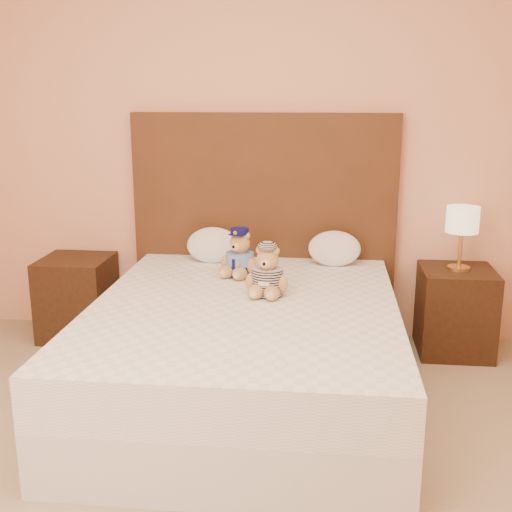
{
  "coord_description": "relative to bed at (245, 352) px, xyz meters",
  "views": [
    {
      "loc": [
        0.42,
        -1.98,
        1.64
      ],
      "look_at": [
        0.03,
        1.45,
        0.74
      ],
      "focal_mm": 45.0,
      "sensor_mm": 36.0,
      "label": 1
    }
  ],
  "objects": [
    {
      "name": "room_walls",
      "position": [
        0.0,
        -0.74,
        1.53
      ],
      "size": [
        4.04,
        4.52,
        2.72
      ],
      "color": "#EEA782",
      "rests_on": "ground"
    },
    {
      "name": "bed",
      "position": [
        0.0,
        0.0,
        0.0
      ],
      "size": [
        1.6,
        2.0,
        0.55
      ],
      "color": "white",
      "rests_on": "ground"
    },
    {
      "name": "headboard",
      "position": [
        0.0,
        1.01,
        0.47
      ],
      "size": [
        1.75,
        0.08,
        1.5
      ],
      "primitive_type": "cube",
      "color": "#4D2A17",
      "rests_on": "ground"
    },
    {
      "name": "nightstand_left",
      "position": [
        -1.25,
        0.8,
        -0.0
      ],
      "size": [
        0.45,
        0.45,
        0.55
      ],
      "primitive_type": "cube",
      "color": "#341C10",
      "rests_on": "ground"
    },
    {
      "name": "nightstand_right",
      "position": [
        1.25,
        0.8,
        -0.0
      ],
      "size": [
        0.45,
        0.45,
        0.55
      ],
      "primitive_type": "cube",
      "color": "#341C10",
      "rests_on": "ground"
    },
    {
      "name": "lamp",
      "position": [
        1.25,
        0.8,
        0.57
      ],
      "size": [
        0.2,
        0.2,
        0.4
      ],
      "color": "gold",
      "rests_on": "nightstand_right"
    },
    {
      "name": "teddy_police",
      "position": [
        -0.09,
        0.51,
        0.42
      ],
      "size": [
        0.32,
        0.32,
        0.29
      ],
      "primitive_type": null,
      "rotation": [
        0.0,
        0.0,
        -0.39
      ],
      "color": "#B08044",
      "rests_on": "bed"
    },
    {
      "name": "teddy_prisoner",
      "position": [
        0.11,
        0.15,
        0.41
      ],
      "size": [
        0.28,
        0.27,
        0.28
      ],
      "primitive_type": null,
      "rotation": [
        0.0,
        0.0,
        -0.15
      ],
      "color": "#B08044",
      "rests_on": "bed"
    },
    {
      "name": "pillow_left",
      "position": [
        -0.32,
        0.83,
        0.4
      ],
      "size": [
        0.34,
        0.22,
        0.24
      ],
      "primitive_type": "ellipsoid",
      "color": "white",
      "rests_on": "bed"
    },
    {
      "name": "pillow_right",
      "position": [
        0.47,
        0.83,
        0.39
      ],
      "size": [
        0.33,
        0.22,
        0.24
      ],
      "primitive_type": "ellipsoid",
      "color": "white",
      "rests_on": "bed"
    }
  ]
}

